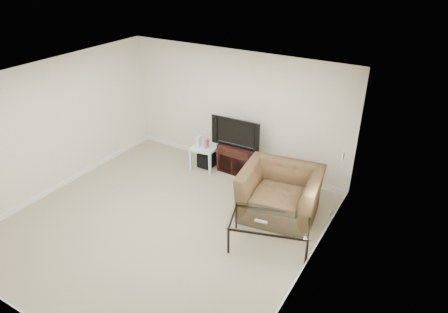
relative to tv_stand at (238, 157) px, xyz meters
The scene contains 18 objects.
floor 2.31m from the tv_stand, 94.96° to the right, with size 5.00×5.00×0.00m, color tan.
ceiling 3.17m from the tv_stand, 94.96° to the right, with size 5.00×5.00×0.00m, color white.
wall_back 0.99m from the tv_stand, 131.98° to the left, with size 5.00×0.02×2.50m, color silver.
wall_left 3.66m from the tv_stand, 139.80° to the right, with size 0.02×5.00×2.50m, color silver.
wall_right 3.37m from the tv_stand, 44.72° to the right, with size 0.02×5.00×2.50m, color silver.
plate_back 1.87m from the tv_stand, behind, with size 0.12×0.02×0.12m, color white.
plate_right_switch 2.57m from the tv_stand, 16.54° to the right, with size 0.02×0.09×0.13m, color white.
plate_right_outlet 2.49m from the tv_stand, 23.17° to the right, with size 0.02×0.08×0.12m, color white.
tv_stand is the anchor object (origin of this frame).
dvd_player 0.21m from the tv_stand, 91.61° to the right, with size 0.42×0.30×0.06m, color black.
television 0.61m from the tv_stand, 91.61° to the right, with size 0.99×0.20×0.61m, color black.
side_table 0.72m from the tv_stand, 161.33° to the right, with size 0.51×0.51×0.49m, color silver, non-canonical shape.
subwoofer 0.70m from the tv_stand, 162.47° to the right, with size 0.31×0.31×0.31m, color black.
game_console 0.89m from the tv_stand, 161.67° to the right, with size 0.05×0.16×0.22m, color white.
game_case 0.72m from the tv_stand, 158.55° to the right, with size 0.05×0.14×0.19m, color #CC4C4C.
recliner 1.73m from the tv_stand, 35.55° to the right, with size 1.34×0.87×1.17m, color #503D1F.
coffee_table 2.46m from the tv_stand, 49.39° to the right, with size 1.27×0.72×0.50m, color black, non-canonical shape.
remote 2.50m from the tv_stand, 52.98° to the right, with size 0.20×0.06×0.02m, color #B2B2B7.
Camera 1 is at (3.74, -4.24, 4.24)m, focal length 32.00 mm.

